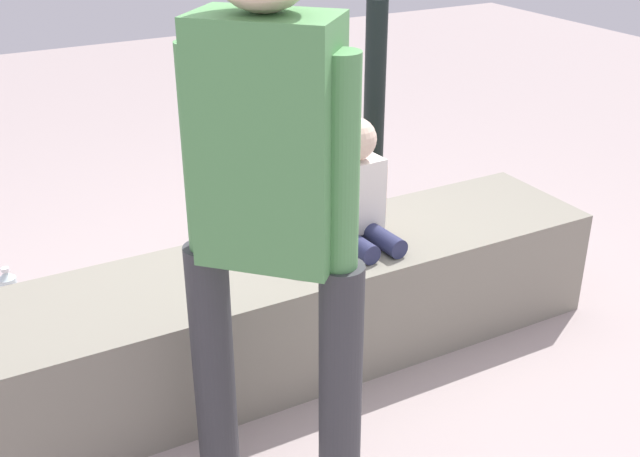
{
  "coord_description": "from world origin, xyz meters",
  "views": [
    {
      "loc": [
        -1.16,
        -2.3,
        1.8
      ],
      "look_at": [
        -0.07,
        -0.3,
        0.7
      ],
      "focal_mm": 43.74,
      "sensor_mm": 36.0,
      "label": 1
    }
  ],
  "objects_px": {
    "child_seated": "(356,189)",
    "adult_standing": "(270,182)",
    "cake_box_white": "(166,300)",
    "handbag_black_leather": "(242,233)",
    "gift_bag": "(349,219)",
    "cake_plate": "(283,255)",
    "water_bottle_near_gift": "(10,293)",
    "party_cup_red": "(315,211)"
  },
  "relations": [
    {
      "from": "adult_standing",
      "to": "water_bottle_near_gift",
      "type": "distance_m",
      "value": 1.85
    },
    {
      "from": "water_bottle_near_gift",
      "to": "party_cup_red",
      "type": "bearing_deg",
      "value": 7.16
    },
    {
      "from": "party_cup_red",
      "to": "cake_box_white",
      "type": "bearing_deg",
      "value": -153.22
    },
    {
      "from": "adult_standing",
      "to": "gift_bag",
      "type": "xyz_separation_m",
      "value": [
        1.03,
        1.32,
        -0.87
      ]
    },
    {
      "from": "cake_plate",
      "to": "handbag_black_leather",
      "type": "height_order",
      "value": "cake_plate"
    },
    {
      "from": "cake_plate",
      "to": "water_bottle_near_gift",
      "type": "height_order",
      "value": "cake_plate"
    },
    {
      "from": "cake_box_white",
      "to": "handbag_black_leather",
      "type": "height_order",
      "value": "handbag_black_leather"
    },
    {
      "from": "child_seated",
      "to": "adult_standing",
      "type": "relative_size",
      "value": 0.28
    },
    {
      "from": "party_cup_red",
      "to": "handbag_black_leather",
      "type": "relative_size",
      "value": 0.34
    },
    {
      "from": "child_seated",
      "to": "party_cup_red",
      "type": "bearing_deg",
      "value": 69.54
    },
    {
      "from": "water_bottle_near_gift",
      "to": "cake_box_white",
      "type": "height_order",
      "value": "water_bottle_near_gift"
    },
    {
      "from": "water_bottle_near_gift",
      "to": "gift_bag",
      "type": "bearing_deg",
      "value": -6.48
    },
    {
      "from": "adult_standing",
      "to": "gift_bag",
      "type": "height_order",
      "value": "adult_standing"
    },
    {
      "from": "water_bottle_near_gift",
      "to": "cake_box_white",
      "type": "xyz_separation_m",
      "value": [
        0.59,
        -0.31,
        -0.05
      ]
    },
    {
      "from": "cake_plate",
      "to": "handbag_black_leather",
      "type": "bearing_deg",
      "value": 77.02
    },
    {
      "from": "adult_standing",
      "to": "party_cup_red",
      "type": "height_order",
      "value": "adult_standing"
    },
    {
      "from": "cake_plate",
      "to": "handbag_black_leather",
      "type": "xyz_separation_m",
      "value": [
        0.21,
        0.9,
        -0.35
      ]
    },
    {
      "from": "party_cup_red",
      "to": "handbag_black_leather",
      "type": "distance_m",
      "value": 0.55
    },
    {
      "from": "party_cup_red",
      "to": "cake_box_white",
      "type": "distance_m",
      "value": 1.13
    },
    {
      "from": "cake_plate",
      "to": "water_bottle_near_gift",
      "type": "distance_m",
      "value": 1.3
    },
    {
      "from": "party_cup_red",
      "to": "adult_standing",
      "type": "bearing_deg",
      "value": -121.63
    },
    {
      "from": "cake_plate",
      "to": "gift_bag",
      "type": "relative_size",
      "value": 0.59
    },
    {
      "from": "cake_box_white",
      "to": "handbag_black_leather",
      "type": "relative_size",
      "value": 0.96
    },
    {
      "from": "adult_standing",
      "to": "party_cup_red",
      "type": "bearing_deg",
      "value": 58.37
    },
    {
      "from": "gift_bag",
      "to": "water_bottle_near_gift",
      "type": "relative_size",
      "value": 1.7
    },
    {
      "from": "gift_bag",
      "to": "child_seated",
      "type": "bearing_deg",
      "value": -119.14
    },
    {
      "from": "water_bottle_near_gift",
      "to": "party_cup_red",
      "type": "xyz_separation_m",
      "value": [
        1.6,
        0.2,
        -0.04
      ]
    },
    {
      "from": "handbag_black_leather",
      "to": "cake_plate",
      "type": "bearing_deg",
      "value": -102.98
    },
    {
      "from": "adult_standing",
      "to": "cake_plate",
      "type": "height_order",
      "value": "adult_standing"
    },
    {
      "from": "cake_plate",
      "to": "handbag_black_leather",
      "type": "relative_size",
      "value": 0.67
    },
    {
      "from": "handbag_black_leather",
      "to": "child_seated",
      "type": "bearing_deg",
      "value": -82.78
    },
    {
      "from": "cake_box_white",
      "to": "adult_standing",
      "type": "bearing_deg",
      "value": -91.81
    },
    {
      "from": "water_bottle_near_gift",
      "to": "handbag_black_leather",
      "type": "relative_size",
      "value": 0.66
    },
    {
      "from": "child_seated",
      "to": "handbag_black_leather",
      "type": "relative_size",
      "value": 1.44
    },
    {
      "from": "cake_box_white",
      "to": "child_seated",
      "type": "bearing_deg",
      "value": -42.65
    },
    {
      "from": "child_seated",
      "to": "cake_box_white",
      "type": "height_order",
      "value": "child_seated"
    },
    {
      "from": "child_seated",
      "to": "gift_bag",
      "type": "xyz_separation_m",
      "value": [
        0.38,
        0.69,
        -0.49
      ]
    },
    {
      "from": "adult_standing",
      "to": "handbag_black_leather",
      "type": "distance_m",
      "value": 1.85
    },
    {
      "from": "cake_plate",
      "to": "gift_bag",
      "type": "distance_m",
      "value": 1.04
    },
    {
      "from": "water_bottle_near_gift",
      "to": "handbag_black_leather",
      "type": "bearing_deg",
      "value": 0.74
    },
    {
      "from": "gift_bag",
      "to": "cake_box_white",
      "type": "bearing_deg",
      "value": -172.67
    },
    {
      "from": "cake_box_white",
      "to": "handbag_black_leather",
      "type": "xyz_separation_m",
      "value": [
        0.5,
        0.32,
        0.07
      ]
    }
  ]
}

